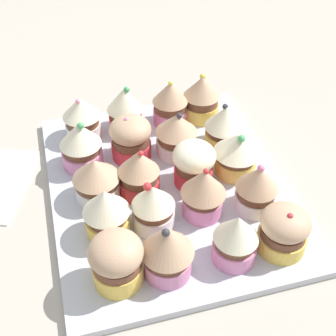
% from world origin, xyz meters
% --- Properties ---
extents(ground_plane, '(1.80, 1.80, 0.03)m').
position_xyz_m(ground_plane, '(0.00, 0.00, -0.01)').
color(ground_plane, '#B2A899').
extents(baking_tray, '(0.33, 0.40, 0.01)m').
position_xyz_m(baking_tray, '(0.00, 0.00, 0.01)').
color(baking_tray, silver).
rests_on(baking_tray, ground_plane).
extents(cupcake_0, '(0.06, 0.06, 0.07)m').
position_xyz_m(cupcake_0, '(-0.10, -0.14, 0.05)').
color(cupcake_0, '#EFC651').
rests_on(cupcake_0, baking_tray).
extents(cupcake_1, '(0.06, 0.06, 0.08)m').
position_xyz_m(cupcake_1, '(-0.04, -0.15, 0.05)').
color(cupcake_1, pink).
rests_on(cupcake_1, baking_tray).
extents(cupcake_2, '(0.05, 0.05, 0.07)m').
position_xyz_m(cupcake_2, '(0.04, -0.15, 0.05)').
color(cupcake_2, pink).
rests_on(cupcake_2, baking_tray).
extents(cupcake_3, '(0.06, 0.06, 0.07)m').
position_xyz_m(cupcake_3, '(0.11, -0.15, 0.04)').
color(cupcake_3, '#EFC651').
rests_on(cupcake_3, baking_tray).
extents(cupcake_4, '(0.06, 0.06, 0.07)m').
position_xyz_m(cupcake_4, '(-0.10, -0.07, 0.05)').
color(cupcake_4, '#EFC651').
rests_on(cupcake_4, baking_tray).
extents(cupcake_5, '(0.06, 0.06, 0.07)m').
position_xyz_m(cupcake_5, '(-0.04, -0.07, 0.05)').
color(cupcake_5, white).
rests_on(cupcake_5, baking_tray).
extents(cupcake_6, '(0.06, 0.06, 0.08)m').
position_xyz_m(cupcake_6, '(0.03, -0.07, 0.05)').
color(cupcake_6, pink).
rests_on(cupcake_6, baking_tray).
extents(cupcake_7, '(0.06, 0.06, 0.07)m').
position_xyz_m(cupcake_7, '(0.10, -0.07, 0.05)').
color(cupcake_7, white).
rests_on(cupcake_7, baking_tray).
extents(cupcake_8, '(0.06, 0.06, 0.07)m').
position_xyz_m(cupcake_8, '(-0.10, 0.00, 0.05)').
color(cupcake_8, white).
rests_on(cupcake_8, baking_tray).
extents(cupcake_9, '(0.06, 0.06, 0.08)m').
position_xyz_m(cupcake_9, '(-0.04, -0.01, 0.05)').
color(cupcake_9, '#D1333D').
rests_on(cupcake_9, baking_tray).
extents(cupcake_10, '(0.06, 0.06, 0.07)m').
position_xyz_m(cupcake_10, '(0.04, -0.01, 0.05)').
color(cupcake_10, '#D1333D').
rests_on(cupcake_10, baking_tray).
extents(cupcake_11, '(0.07, 0.07, 0.07)m').
position_xyz_m(cupcake_11, '(0.10, -0.00, 0.05)').
color(cupcake_11, '#EFC651').
rests_on(cupcake_11, baking_tray).
extents(cupcake_12, '(0.06, 0.06, 0.08)m').
position_xyz_m(cupcake_12, '(-0.11, 0.07, 0.05)').
color(cupcake_12, pink).
rests_on(cupcake_12, baking_tray).
extents(cupcake_13, '(0.06, 0.06, 0.07)m').
position_xyz_m(cupcake_13, '(-0.04, 0.07, 0.05)').
color(cupcake_13, '#D1333D').
rests_on(cupcake_13, baking_tray).
extents(cupcake_14, '(0.06, 0.06, 0.07)m').
position_xyz_m(cupcake_14, '(0.03, 0.06, 0.05)').
color(cupcake_14, white).
rests_on(cupcake_14, baking_tray).
extents(cupcake_15, '(0.06, 0.06, 0.07)m').
position_xyz_m(cupcake_15, '(0.11, 0.06, 0.05)').
color(cupcake_15, '#EFC651').
rests_on(cupcake_15, baking_tray).
extents(cupcake_16, '(0.06, 0.06, 0.07)m').
position_xyz_m(cupcake_16, '(-0.10, 0.14, 0.05)').
color(cupcake_16, white).
rests_on(cupcake_16, baking_tray).
extents(cupcake_17, '(0.06, 0.06, 0.08)m').
position_xyz_m(cupcake_17, '(-0.03, 0.15, 0.05)').
color(cupcake_17, '#D1333D').
rests_on(cupcake_17, baking_tray).
extents(cupcake_18, '(0.06, 0.06, 0.08)m').
position_xyz_m(cupcake_18, '(0.04, 0.14, 0.05)').
color(cupcake_18, pink).
rests_on(cupcake_18, baking_tray).
extents(cupcake_19, '(0.06, 0.06, 0.08)m').
position_xyz_m(cupcake_19, '(0.10, 0.14, 0.05)').
color(cupcake_19, '#EFC651').
rests_on(cupcake_19, baking_tray).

